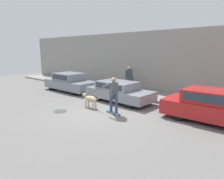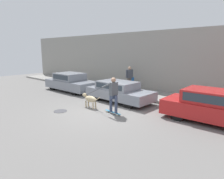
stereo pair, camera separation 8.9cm
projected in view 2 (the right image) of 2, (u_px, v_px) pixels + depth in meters
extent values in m
plane|color=slate|center=(105.00, 112.00, 9.72)|extent=(36.00, 36.00, 0.00)
cube|color=gray|center=(164.00, 62.00, 13.48)|extent=(32.00, 0.30, 4.26)
cube|color=gray|center=(152.00, 96.00, 12.85)|extent=(30.00, 2.50, 0.14)
cylinder|color=black|center=(91.00, 87.00, 14.45)|extent=(0.62, 0.21, 0.61)
cylinder|color=black|center=(74.00, 91.00, 13.29)|extent=(0.62, 0.21, 0.61)
cylinder|color=black|center=(69.00, 83.00, 16.11)|extent=(0.62, 0.21, 0.61)
cylinder|color=black|center=(52.00, 86.00, 14.96)|extent=(0.62, 0.21, 0.61)
cube|color=gray|center=(71.00, 84.00, 14.67)|extent=(4.18, 1.87, 0.60)
cube|color=gray|center=(70.00, 77.00, 14.67)|extent=(2.02, 1.66, 0.52)
cube|color=#28333D|center=(60.00, 77.00, 14.06)|extent=(1.75, 0.04, 0.33)
cylinder|color=black|center=(145.00, 97.00, 11.32)|extent=(0.68, 0.21, 0.68)
cylinder|color=black|center=(129.00, 102.00, 10.27)|extent=(0.68, 0.21, 0.68)
cylinder|color=black|center=(112.00, 91.00, 13.00)|extent=(0.68, 0.21, 0.68)
cylinder|color=black|center=(96.00, 94.00, 11.95)|extent=(0.68, 0.21, 0.68)
cube|color=gray|center=(120.00, 94.00, 11.61)|extent=(4.07, 1.77, 0.52)
cube|color=gray|center=(118.00, 85.00, 11.63)|extent=(2.27, 1.57, 0.44)
cube|color=#28333D|center=(108.00, 86.00, 11.07)|extent=(1.98, 0.04, 0.28)
cylinder|color=black|center=(190.00, 106.00, 9.60)|extent=(0.62, 0.22, 0.61)
cylinder|color=black|center=(178.00, 113.00, 8.48)|extent=(0.62, 0.22, 0.61)
cube|color=#B21E1E|center=(218.00, 111.00, 8.15)|extent=(4.43, 1.89, 0.63)
cube|color=#B21E1E|center=(214.00, 97.00, 8.14)|extent=(2.38, 1.64, 0.53)
cube|color=#28333D|center=(209.00, 100.00, 7.55)|extent=(2.04, 0.09, 0.34)
cylinder|color=tan|center=(86.00, 104.00, 10.51)|extent=(0.07, 0.07, 0.34)
cylinder|color=tan|center=(88.00, 103.00, 10.63)|extent=(0.07, 0.07, 0.34)
cylinder|color=tan|center=(93.00, 106.00, 10.12)|extent=(0.07, 0.07, 0.34)
cylinder|color=tan|center=(96.00, 105.00, 10.25)|extent=(0.07, 0.07, 0.34)
ellipsoid|color=tan|center=(91.00, 99.00, 10.32)|extent=(0.82, 0.33, 0.32)
sphere|color=tan|center=(85.00, 95.00, 10.60)|extent=(0.21, 0.21, 0.21)
cylinder|color=tan|center=(84.00, 95.00, 10.67)|extent=(0.11, 0.09, 0.09)
cylinder|color=tan|center=(98.00, 99.00, 9.94)|extent=(0.33, 0.05, 0.24)
cylinder|color=beige|center=(106.00, 111.00, 9.65)|extent=(0.07, 0.04, 0.07)
cylinder|color=beige|center=(109.00, 111.00, 9.75)|extent=(0.07, 0.04, 0.07)
cylinder|color=beige|center=(117.00, 115.00, 9.12)|extent=(0.07, 0.04, 0.07)
cylinder|color=beige|center=(119.00, 114.00, 9.22)|extent=(0.07, 0.04, 0.07)
cube|color=teal|center=(113.00, 112.00, 9.43)|extent=(1.02, 0.22, 0.02)
cylinder|color=#38425B|center=(111.00, 103.00, 9.44)|extent=(0.14, 0.14, 0.82)
cylinder|color=#38425B|center=(116.00, 104.00, 9.18)|extent=(0.14, 0.14, 0.82)
cube|color=#38425B|center=(113.00, 97.00, 9.25)|extent=(0.20, 0.32, 0.16)
cube|color=#4C5156|center=(113.00, 89.00, 9.17)|extent=(0.23, 0.41, 0.60)
sphere|color=#997056|center=(113.00, 80.00, 9.09)|extent=(0.22, 0.22, 0.22)
cylinder|color=#4C5156|center=(117.00, 89.00, 9.34)|extent=(0.09, 0.09, 0.57)
cylinder|color=#4C5156|center=(106.00, 86.00, 9.18)|extent=(0.56, 0.14, 0.31)
cylinder|color=black|center=(93.00, 92.00, 10.00)|extent=(1.49, 0.17, 0.66)
cylinder|color=brown|center=(130.00, 83.00, 14.61)|extent=(0.16, 0.16, 0.82)
cylinder|color=brown|center=(128.00, 84.00, 14.52)|extent=(0.16, 0.16, 0.82)
cube|color=#424751|center=(129.00, 74.00, 14.43)|extent=(0.33, 0.48, 0.60)
cylinder|color=#424751|center=(132.00, 73.00, 14.57)|extent=(0.10, 0.10, 0.57)
cylinder|color=#424751|center=(126.00, 74.00, 14.29)|extent=(0.10, 0.10, 0.57)
sphere|color=tan|center=(130.00, 68.00, 14.35)|extent=(0.22, 0.22, 0.22)
cube|color=#1E569E|center=(132.00, 79.00, 14.65)|extent=(0.17, 0.27, 0.31)
cylinder|color=#38383D|center=(60.00, 111.00, 9.81)|extent=(0.64, 0.64, 0.01)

